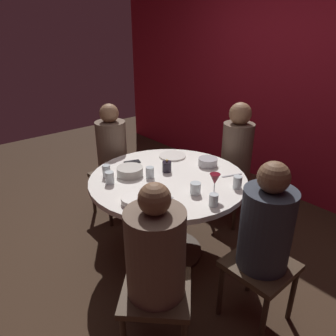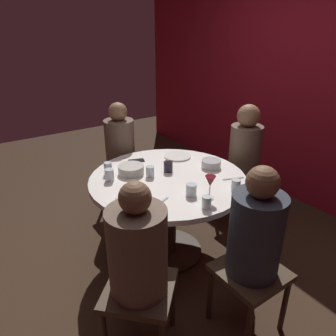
% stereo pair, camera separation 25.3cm
% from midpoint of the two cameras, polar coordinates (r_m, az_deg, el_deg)
% --- Properties ---
extents(ground_plane, '(8.00, 8.00, 0.00)m').
position_cam_midpoint_polar(ground_plane, '(2.97, -2.52, -14.82)').
color(ground_plane, '#382619').
extents(back_wall, '(6.00, 0.10, 2.60)m').
position_cam_midpoint_polar(back_wall, '(3.76, 20.33, 14.16)').
color(back_wall, maroon).
rests_on(back_wall, ground).
extents(dining_table, '(1.27, 1.27, 0.75)m').
position_cam_midpoint_polar(dining_table, '(2.64, -2.75, -4.92)').
color(dining_table, white).
rests_on(dining_table, ground).
extents(seated_diner_left, '(0.40, 0.40, 1.20)m').
position_cam_midpoint_polar(seated_diner_left, '(3.23, -12.26, 3.13)').
color(seated_diner_left, '#3F2D1E').
rests_on(seated_diner_left, ground).
extents(seated_diner_back, '(0.40, 0.40, 1.23)m').
position_cam_midpoint_polar(seated_diner_back, '(3.13, 10.03, 3.04)').
color(seated_diner_back, '#3F2D1E').
rests_on(seated_diner_back, ground).
extents(seated_diner_right, '(0.40, 0.40, 1.18)m').
position_cam_midpoint_polar(seated_diner_right, '(2.03, 13.73, -10.90)').
color(seated_diner_right, '#3F2D1E').
rests_on(seated_diner_right, ground).
extents(seated_diner_front_right, '(0.57, 0.57, 1.16)m').
position_cam_midpoint_polar(seated_diner_front_right, '(1.81, -6.38, -15.47)').
color(seated_diner_front_right, '#3F2D1E').
rests_on(seated_diner_front_right, ground).
extents(candle_holder, '(0.08, 0.08, 0.11)m').
position_cam_midpoint_polar(candle_holder, '(2.64, -2.95, 0.19)').
color(candle_holder, black).
rests_on(candle_holder, dining_table).
extents(wine_glass, '(0.08, 0.08, 0.18)m').
position_cam_midpoint_polar(wine_glass, '(2.23, 5.22, -2.26)').
color(wine_glass, silver).
rests_on(wine_glass, dining_table).
extents(dinner_plate, '(0.25, 0.25, 0.01)m').
position_cam_midpoint_polar(dinner_plate, '(2.95, -1.64, 2.14)').
color(dinner_plate, silver).
rests_on(dinner_plate, dining_table).
extents(cell_phone, '(0.11, 0.16, 0.01)m').
position_cam_midpoint_polar(cell_phone, '(2.86, -8.99, 0.99)').
color(cell_phone, black).
rests_on(cell_phone, dining_table).
extents(bowl_serving_large, '(0.17, 0.17, 0.07)m').
position_cam_midpoint_polar(bowl_serving_large, '(2.76, 4.59, 1.04)').
color(bowl_serving_large, '#B7B7BC').
rests_on(bowl_serving_large, dining_table).
extents(bowl_salad_center, '(0.20, 0.20, 0.05)m').
position_cam_midpoint_polar(bowl_salad_center, '(2.22, -9.18, -5.75)').
color(bowl_salad_center, silver).
rests_on(bowl_salad_center, dining_table).
extents(bowl_small_white, '(0.21, 0.21, 0.07)m').
position_cam_midpoint_polar(bowl_small_white, '(2.61, -9.62, -0.63)').
color(bowl_small_white, '#B2ADA3').
rests_on(bowl_small_white, dining_table).
extents(cup_near_candle, '(0.06, 0.06, 0.09)m').
position_cam_midpoint_polar(cup_near_candle, '(2.15, 4.88, -5.83)').
color(cup_near_candle, silver).
rests_on(cup_near_candle, dining_table).
extents(cup_by_left_diner, '(0.07, 0.07, 0.10)m').
position_cam_midpoint_polar(cup_by_left_diner, '(2.40, 9.46, -2.61)').
color(cup_by_left_diner, silver).
rests_on(cup_by_left_diner, dining_table).
extents(cup_by_right_diner, '(0.07, 0.07, 0.10)m').
position_cam_midpoint_polar(cup_by_right_diner, '(2.50, -13.32, -1.78)').
color(cup_by_right_diner, silver).
rests_on(cup_by_right_diner, dining_table).
extents(cup_center_front, '(0.07, 0.07, 0.09)m').
position_cam_midpoint_polar(cup_center_front, '(2.55, -6.10, -0.84)').
color(cup_center_front, silver).
rests_on(cup_center_front, dining_table).
extents(cup_far_edge, '(0.08, 0.08, 0.09)m').
position_cam_midpoint_polar(cup_far_edge, '(2.29, 1.82, -3.75)').
color(cup_far_edge, silver).
rests_on(cup_far_edge, dining_table).
extents(cup_beside_wine, '(0.06, 0.06, 0.10)m').
position_cam_midpoint_polar(cup_beside_wine, '(2.61, -13.74, -0.60)').
color(cup_beside_wine, silver).
rests_on(cup_beside_wine, dining_table).
extents(fork_near_plate, '(0.08, 0.17, 0.01)m').
position_cam_midpoint_polar(fork_near_plate, '(2.19, -3.52, -6.39)').
color(fork_near_plate, '#B7B7BC').
rests_on(fork_near_plate, dining_table).
extents(knife_near_plate, '(0.08, 0.17, 0.01)m').
position_cam_midpoint_polar(knife_near_plate, '(2.61, 8.71, -1.38)').
color(knife_near_plate, '#B7B7BC').
rests_on(knife_near_plate, dining_table).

